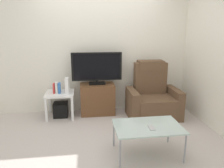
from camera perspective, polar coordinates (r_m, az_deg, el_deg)
ground_plane at (r=3.75m, az=-1.84°, el=-12.40°), size 6.40×6.40×0.00m
wall_back at (r=4.50m, az=-3.52°, el=9.31°), size 6.40×0.06×2.60m
wall_side at (r=4.03m, az=25.87°, el=7.38°), size 0.06×4.48×2.60m
tv_stand at (r=4.42m, az=-3.85°, el=-3.91°), size 0.68×0.42×0.61m
television at (r=4.29m, az=-4.01°, el=4.33°), size 0.99×0.20×0.63m
recliner_armchair at (r=4.35m, az=10.57°, el=-3.57°), size 0.98×0.78×1.08m
side_table at (r=4.35m, az=-13.51°, el=-3.21°), size 0.54×0.54×0.49m
subwoofer_box at (r=4.44m, az=-13.31°, el=-6.54°), size 0.28×0.28×0.28m
book_leftmost at (r=4.30m, az=-14.99°, el=-1.09°), size 0.03×0.10×0.19m
book_middle at (r=4.29m, az=-14.33°, el=-0.93°), size 0.04×0.11×0.21m
book_rightmost at (r=4.28m, az=-13.65°, el=-1.03°), size 0.04×0.14×0.20m
game_console at (r=4.29m, az=-11.74°, el=-0.29°), size 0.07×0.20×0.29m
coffee_table at (r=3.01m, az=9.33°, el=-11.21°), size 0.90×0.60×0.42m
cell_phone at (r=2.94m, az=10.33°, el=-11.21°), size 0.08×0.15×0.01m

